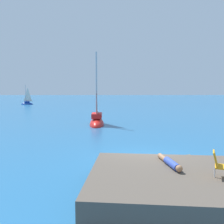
# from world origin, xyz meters

# --- Properties ---
(ground_plane) EXTENTS (160.00, 160.00, 0.00)m
(ground_plane) POSITION_xyz_m (0.00, 0.00, 0.00)
(ground_plane) COLOR #236093
(shore_ledge) EXTENTS (6.03, 4.80, 0.72)m
(shore_ledge) POSITION_xyz_m (0.45, -3.50, 0.36)
(shore_ledge) COLOR brown
(shore_ledge) RESTS_ON ground
(boulder_seaward) EXTENTS (0.77, 0.61, 0.52)m
(boulder_seaward) POSITION_xyz_m (2.89, -0.83, 0.00)
(boulder_seaward) COLOR brown
(boulder_seaward) RESTS_ON ground
(boulder_inland) EXTENTS (1.55, 1.76, 1.15)m
(boulder_inland) POSITION_xyz_m (1.21, -0.83, 0.00)
(boulder_inland) COLOR brown
(boulder_inland) RESTS_ON ground
(sailboat_near) EXTENTS (1.27, 3.76, 6.94)m
(sailboat_near) POSITION_xyz_m (-2.83, 10.58, 0.38)
(sailboat_near) COLOR red
(sailboat_near) RESTS_ON ground
(sailboat_far) EXTENTS (2.20, 1.17, 4.00)m
(sailboat_far) POSITION_xyz_m (-16.94, 34.59, 0.22)
(sailboat_far) COLOR #193D99
(sailboat_far) RESTS_ON ground
(person_sunbather) EXTENTS (0.47, 1.75, 0.25)m
(person_sunbather) POSITION_xyz_m (0.33, -2.78, 0.83)
(person_sunbather) COLOR #334CB2
(person_sunbather) RESTS_ON shore_ledge
(beach_chair) EXTENTS (0.74, 0.67, 0.80)m
(beach_chair) POSITION_xyz_m (1.54, -3.89, 1.16)
(beach_chair) COLOR orange
(beach_chair) RESTS_ON shore_ledge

